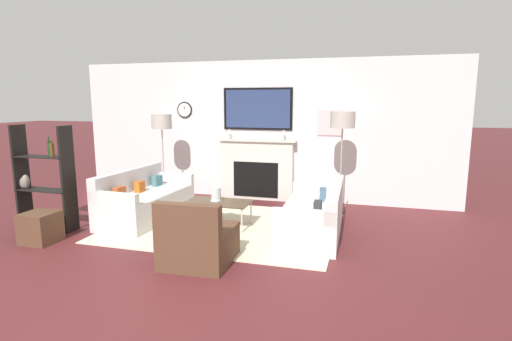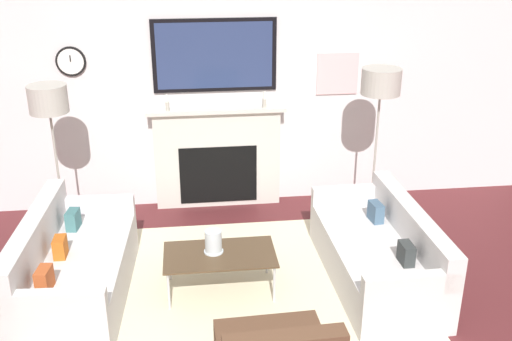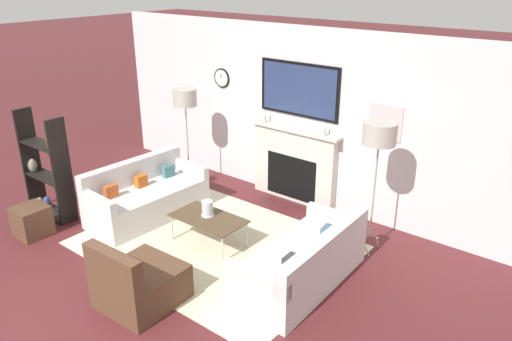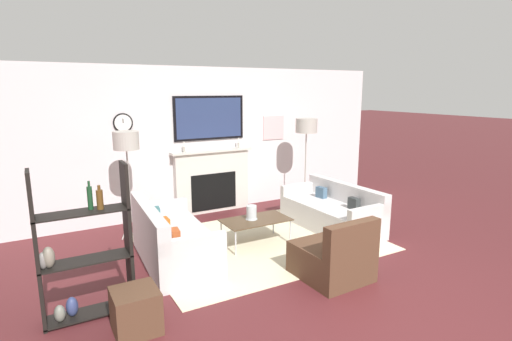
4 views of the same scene
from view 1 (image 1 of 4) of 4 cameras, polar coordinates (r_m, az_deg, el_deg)
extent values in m
plane|color=#552023|center=(4.24, -16.71, -17.51)|extent=(60.00, 60.00, 0.00)
cube|color=silver|center=(7.89, 0.33, 5.70)|extent=(7.58, 0.07, 2.70)
cube|color=beige|center=(7.87, 0.10, 0.02)|extent=(1.45, 0.16, 1.15)
cube|color=black|center=(7.82, -0.07, -1.31)|extent=(0.90, 0.01, 0.69)
cube|color=beige|center=(7.77, 0.06, 4.33)|extent=(1.57, 0.22, 0.04)
cylinder|color=#B2AD9E|center=(7.90, -3.81, 4.91)|extent=(0.04, 0.04, 0.10)
cylinder|color=white|center=(7.90, -3.82, 5.60)|extent=(0.03, 0.03, 0.09)
cylinder|color=#B2AD9E|center=(7.61, 3.97, 4.72)|extent=(0.04, 0.04, 0.10)
cylinder|color=white|center=(7.60, 3.97, 5.43)|extent=(0.03, 0.03, 0.09)
cube|color=black|center=(7.82, 0.24, 8.80)|extent=(1.38, 0.04, 0.81)
cube|color=navy|center=(7.81, 0.20, 8.80)|extent=(1.28, 0.01, 0.73)
cylinder|color=black|center=(8.37, -10.16, 8.53)|extent=(0.32, 0.02, 0.32)
cylinder|color=silver|center=(8.36, -10.20, 8.53)|extent=(0.28, 0.00, 0.28)
cube|color=black|center=(8.36, -10.21, 8.77)|extent=(0.01, 0.00, 0.07)
cube|color=beige|center=(7.58, 10.59, 6.75)|extent=(0.48, 0.02, 0.48)
cube|color=beige|center=(6.29, -4.51, -7.89)|extent=(3.40, 2.56, 0.01)
cube|color=silver|center=(6.81, -15.30, -4.91)|extent=(0.92, 1.78, 0.46)
cube|color=silver|center=(6.91, -17.72, -1.35)|extent=(0.26, 1.75, 0.36)
cube|color=silver|center=(7.41, -11.86, -1.06)|extent=(0.82, 0.15, 0.18)
cube|color=silver|center=(6.09, -19.77, -3.78)|extent=(0.82, 0.15, 0.18)
cube|color=#3D6E71|center=(7.22, -13.94, -1.42)|extent=(0.12, 0.19, 0.18)
cube|color=#BC591A|center=(6.80, -16.28, -2.23)|extent=(0.10, 0.18, 0.18)
cube|color=#B14E25|center=(6.40, -18.92, -3.06)|extent=(0.12, 0.20, 0.19)
cube|color=silver|center=(5.92, 7.93, -7.06)|extent=(0.86, 1.82, 0.42)
cube|color=silver|center=(5.80, 11.24, -3.78)|extent=(0.21, 1.81, 0.31)
cube|color=silver|center=(5.02, 6.89, -6.56)|extent=(0.82, 0.12, 0.18)
cube|color=silver|center=(6.67, 8.82, -2.52)|extent=(0.82, 0.12, 0.18)
cube|color=#303434|center=(5.44, 8.80, -5.30)|extent=(0.11, 0.19, 0.19)
cube|color=#425F77|center=(6.22, 9.54, -3.39)|extent=(0.12, 0.20, 0.19)
cube|color=#533625|center=(4.94, -8.07, -10.54)|extent=(0.80, 0.85, 0.41)
cube|color=#533625|center=(4.51, -9.83, -7.16)|extent=(0.78, 0.17, 0.39)
cube|color=#4C3823|center=(6.21, -5.44, -4.52)|extent=(1.00, 0.56, 0.02)
cylinder|color=#B7B7BC|center=(6.23, -10.20, -6.45)|extent=(0.02, 0.02, 0.38)
cylinder|color=#B7B7BC|center=(5.90, -2.04, -7.23)|extent=(0.02, 0.02, 0.38)
cylinder|color=#B7B7BC|center=(6.65, -8.38, -5.35)|extent=(0.02, 0.02, 0.38)
cylinder|color=#B7B7BC|center=(6.34, -0.70, -6.01)|extent=(0.02, 0.02, 0.38)
cylinder|color=silver|center=(6.24, -5.76, -3.38)|extent=(0.15, 0.15, 0.21)
cylinder|color=silver|center=(6.25, -5.75, -3.81)|extent=(0.08, 0.08, 0.12)
cylinder|color=silver|center=(6.27, -5.74, -4.27)|extent=(0.18, 0.18, 0.01)
cylinder|color=#9E998E|center=(7.94, -12.16, -3.42)|extent=(0.09, 0.23, 0.27)
cylinder|color=#9E998E|center=(8.07, -13.18, -3.26)|extent=(0.17, 0.19, 0.27)
cylinder|color=#9E998E|center=(7.89, -13.46, -3.57)|extent=(0.23, 0.07, 0.27)
cylinder|color=#9E998E|center=(7.84, -13.13, 1.61)|extent=(0.02, 0.02, 1.16)
cylinder|color=#B2ADA3|center=(7.77, -13.34, 6.83)|extent=(0.38, 0.38, 0.27)
cylinder|color=#9E998E|center=(7.05, 12.71, -5.07)|extent=(0.09, 0.23, 0.28)
cylinder|color=#9E998E|center=(7.11, 11.23, -4.90)|extent=(0.17, 0.19, 0.28)
cylinder|color=#9E998E|center=(6.93, 11.57, -5.30)|extent=(0.23, 0.07, 0.28)
cylinder|color=#9E998E|center=(6.88, 12.05, 0.90)|extent=(0.02, 0.02, 1.22)
cylinder|color=#B2ADA3|center=(6.80, 12.28, 7.11)|extent=(0.41, 0.41, 0.27)
cube|color=black|center=(7.05, -30.46, -0.76)|extent=(0.04, 0.28, 1.58)
cube|color=black|center=(6.46, -25.23, -1.18)|extent=(0.04, 0.28, 1.58)
cube|color=black|center=(6.92, -27.45, -7.17)|extent=(0.89, 0.28, 0.02)
cube|color=black|center=(6.78, -27.83, -2.47)|extent=(0.89, 0.28, 0.01)
cube|color=black|center=(6.70, -28.18, 1.75)|extent=(0.89, 0.28, 0.02)
ellipsoid|color=navy|center=(7.01, -28.49, -6.10)|extent=(0.12, 0.12, 0.21)
ellipsoid|color=gray|center=(6.97, -30.04, -1.39)|extent=(0.11, 0.11, 0.21)
cylinder|color=#194223|center=(6.66, -27.43, 2.84)|extent=(0.05, 0.05, 0.23)
cylinder|color=#194223|center=(6.65, -27.53, 4.09)|extent=(0.02, 0.02, 0.06)
cylinder|color=brown|center=(6.57, -27.12, 2.63)|extent=(0.07, 0.07, 0.20)
cylinder|color=brown|center=(6.56, -27.20, 3.70)|extent=(0.03, 0.03, 0.05)
ellipsoid|color=gray|center=(7.01, -30.36, -1.55)|extent=(0.08, 0.08, 0.17)
ellipsoid|color=slate|center=(7.06, -29.46, -6.21)|extent=(0.11, 0.11, 0.18)
cube|color=#533625|center=(6.28, -28.42, -7.16)|extent=(0.43, 0.43, 0.42)
camera|label=2|loc=(2.87, -57.29, 30.72)|focal=42.00mm
camera|label=3|loc=(2.86, 76.72, 35.84)|focal=35.00mm
camera|label=4|loc=(5.05, -67.77, 8.20)|focal=28.00mm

